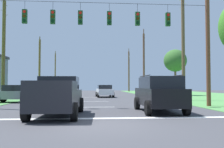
# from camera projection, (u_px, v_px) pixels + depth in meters

# --- Properties ---
(ground_plane) EXTENTS (120.00, 120.00, 0.00)m
(ground_plane) POSITION_uv_depth(u_px,v_px,m) (102.00, 125.00, 9.79)
(ground_plane) COLOR #3D3D42
(stop_bar_stripe) EXTENTS (13.23, 0.45, 0.01)m
(stop_bar_stripe) POSITION_uv_depth(u_px,v_px,m) (100.00, 118.00, 11.80)
(stop_bar_stripe) COLOR white
(stop_bar_stripe) RESTS_ON ground
(lane_dash_0) EXTENTS (2.50, 0.15, 0.01)m
(lane_dash_0) POSITION_uv_depth(u_px,v_px,m) (97.00, 107.00, 17.77)
(lane_dash_0) COLOR white
(lane_dash_0) RESTS_ON ground
(lane_dash_1) EXTENTS (2.50, 0.15, 0.01)m
(lane_dash_1) POSITION_uv_depth(u_px,v_px,m) (95.00, 101.00, 23.88)
(lane_dash_1) COLOR white
(lane_dash_1) RESTS_ON ground
(lane_dash_2) EXTENTS (2.50, 0.15, 0.01)m
(lane_dash_2) POSITION_uv_depth(u_px,v_px,m) (94.00, 97.00, 31.66)
(lane_dash_2) COLOR white
(lane_dash_2) RESTS_ON ground
(overhead_signal_span) EXTENTS (16.38, 0.31, 7.83)m
(overhead_signal_span) POSITION_uv_depth(u_px,v_px,m) (96.00, 42.00, 17.86)
(overhead_signal_span) COLOR brown
(overhead_signal_span) RESTS_ON ground
(pickup_truck) EXTENTS (2.44, 5.47, 1.95)m
(pickup_truck) POSITION_uv_depth(u_px,v_px,m) (58.00, 96.00, 12.79)
(pickup_truck) COLOR black
(pickup_truck) RESTS_ON ground
(suv_black) EXTENTS (2.25, 4.82, 2.05)m
(suv_black) POSITION_uv_depth(u_px,v_px,m) (159.00, 93.00, 14.57)
(suv_black) COLOR black
(suv_black) RESTS_ON ground
(distant_car_crossing_white) EXTENTS (2.19, 4.38, 1.52)m
(distant_car_crossing_white) POSITION_uv_depth(u_px,v_px,m) (105.00, 91.00, 32.25)
(distant_car_crossing_white) COLOR silver
(distant_car_crossing_white) RESTS_ON ground
(distant_car_oncoming) EXTENTS (4.31, 2.04, 1.52)m
(distant_car_oncoming) POSITION_uv_depth(u_px,v_px,m) (17.00, 93.00, 22.30)
(distant_car_oncoming) COLOR slate
(distant_car_oncoming) RESTS_ON ground
(utility_pole_mid_right) EXTENTS (0.33, 1.90, 11.30)m
(utility_pole_mid_right) POSITION_uv_depth(u_px,v_px,m) (183.00, 45.00, 25.65)
(utility_pole_mid_right) COLOR brown
(utility_pole_mid_right) RESTS_ON ground
(utility_pole_far_right) EXTENTS (0.33, 1.98, 10.79)m
(utility_pole_far_right) POSITION_uv_depth(u_px,v_px,m) (144.00, 62.00, 42.73)
(utility_pole_far_right) COLOR brown
(utility_pole_far_right) RESTS_ON ground
(utility_pole_near_left) EXTENTS (0.32, 1.94, 9.92)m
(utility_pole_near_left) POSITION_uv_depth(u_px,v_px,m) (129.00, 70.00, 59.42)
(utility_pole_near_left) COLOR brown
(utility_pole_near_left) RESTS_ON ground
(utility_pole_far_left) EXTENTS (0.32, 1.68, 10.07)m
(utility_pole_far_left) POSITION_uv_depth(u_px,v_px,m) (4.00, 48.00, 24.47)
(utility_pole_far_left) COLOR brown
(utility_pole_far_left) RESTS_ON ground
(utility_pole_distant_right) EXTENTS (0.33, 1.78, 9.46)m
(utility_pole_distant_right) POSITION_uv_depth(u_px,v_px,m) (40.00, 66.00, 42.27)
(utility_pole_distant_right) COLOR brown
(utility_pole_distant_right) RESTS_ON ground
(utility_pole_distant_left) EXTENTS (0.27, 1.60, 9.27)m
(utility_pole_distant_left) POSITION_uv_depth(u_px,v_px,m) (55.00, 71.00, 59.20)
(utility_pole_distant_left) COLOR brown
(utility_pole_distant_left) RESTS_ON ground
(tree_roadside_right) EXTENTS (3.29, 3.29, 6.65)m
(tree_roadside_right) POSITION_uv_depth(u_px,v_px,m) (175.00, 61.00, 37.39)
(tree_roadside_right) COLOR brown
(tree_roadside_right) RESTS_ON ground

